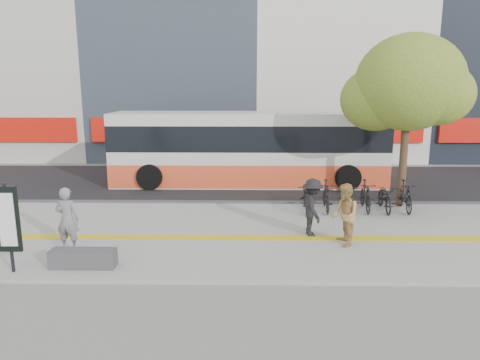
{
  "coord_description": "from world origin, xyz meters",
  "views": [
    {
      "loc": [
        1.44,
        -11.39,
        4.49
      ],
      "look_at": [
        1.24,
        2.0,
        1.62
      ],
      "focal_mm": 33.0,
      "sensor_mm": 36.0,
      "label": 1
    }
  ],
  "objects_px": {
    "bus": "(248,151)",
    "pedestrian_dark": "(312,207)",
    "bench": "(83,258)",
    "street_tree": "(407,85)",
    "pedestrian_tan": "(345,215)",
    "seated_woman": "(67,219)",
    "signboard": "(8,221)"
  },
  "relations": [
    {
      "from": "seated_woman",
      "to": "pedestrian_dark",
      "type": "bearing_deg",
      "value": -164.57
    },
    {
      "from": "seated_woman",
      "to": "pedestrian_dark",
      "type": "height_order",
      "value": "seated_woman"
    },
    {
      "from": "seated_woman",
      "to": "signboard",
      "type": "bearing_deg",
      "value": 65.33
    },
    {
      "from": "pedestrian_tan",
      "to": "pedestrian_dark",
      "type": "xyz_separation_m",
      "value": [
        -0.78,
        0.81,
        -0.01
      ]
    },
    {
      "from": "seated_woman",
      "to": "bench",
      "type": "bearing_deg",
      "value": 129.38
    },
    {
      "from": "bench",
      "to": "pedestrian_tan",
      "type": "height_order",
      "value": "pedestrian_tan"
    },
    {
      "from": "bench",
      "to": "pedestrian_dark",
      "type": "distance_m",
      "value": 6.52
    },
    {
      "from": "bus",
      "to": "bench",
      "type": "bearing_deg",
      "value": -113.0
    },
    {
      "from": "bus",
      "to": "pedestrian_tan",
      "type": "distance_m",
      "value": 8.49
    },
    {
      "from": "bench",
      "to": "bus",
      "type": "distance_m",
      "value": 10.62
    },
    {
      "from": "signboard",
      "to": "street_tree",
      "type": "bearing_deg",
      "value": 29.07
    },
    {
      "from": "street_tree",
      "to": "seated_woman",
      "type": "height_order",
      "value": "street_tree"
    },
    {
      "from": "signboard",
      "to": "bus",
      "type": "bearing_deg",
      "value": 60.26
    },
    {
      "from": "bench",
      "to": "pedestrian_dark",
      "type": "relative_size",
      "value": 0.92
    },
    {
      "from": "street_tree",
      "to": "pedestrian_dark",
      "type": "xyz_separation_m",
      "value": [
        -3.78,
        -3.55,
        -3.57
      ]
    },
    {
      "from": "pedestrian_tan",
      "to": "pedestrian_dark",
      "type": "height_order",
      "value": "pedestrian_tan"
    },
    {
      "from": "bench",
      "to": "street_tree",
      "type": "relative_size",
      "value": 0.25
    },
    {
      "from": "signboard",
      "to": "pedestrian_tan",
      "type": "xyz_separation_m",
      "value": [
        8.38,
        1.97,
        -0.41
      ]
    },
    {
      "from": "street_tree",
      "to": "bus",
      "type": "bearing_deg",
      "value": 146.99
    },
    {
      "from": "bus",
      "to": "pedestrian_tan",
      "type": "relative_size",
      "value": 6.94
    },
    {
      "from": "bus",
      "to": "pedestrian_tan",
      "type": "height_order",
      "value": "bus"
    },
    {
      "from": "bus",
      "to": "pedestrian_tan",
      "type": "bearing_deg",
      "value": -71.66
    },
    {
      "from": "bench",
      "to": "street_tree",
      "type": "bearing_deg",
      "value": 31.62
    },
    {
      "from": "bus",
      "to": "seated_woman",
      "type": "relative_size",
      "value": 6.93
    },
    {
      "from": "pedestrian_tan",
      "to": "bus",
      "type": "bearing_deg",
      "value": -166.29
    },
    {
      "from": "bench",
      "to": "signboard",
      "type": "relative_size",
      "value": 0.73
    },
    {
      "from": "bus",
      "to": "pedestrian_dark",
      "type": "height_order",
      "value": "bus"
    },
    {
      "from": "signboard",
      "to": "pedestrian_tan",
      "type": "height_order",
      "value": "signboard"
    },
    {
      "from": "bench",
      "to": "bus",
      "type": "bearing_deg",
      "value": 67.0
    },
    {
      "from": "signboard",
      "to": "seated_woman",
      "type": "distance_m",
      "value": 1.7
    },
    {
      "from": "pedestrian_tan",
      "to": "pedestrian_dark",
      "type": "distance_m",
      "value": 1.13
    },
    {
      "from": "street_tree",
      "to": "seated_woman",
      "type": "distance_m",
      "value": 12.18
    }
  ]
}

